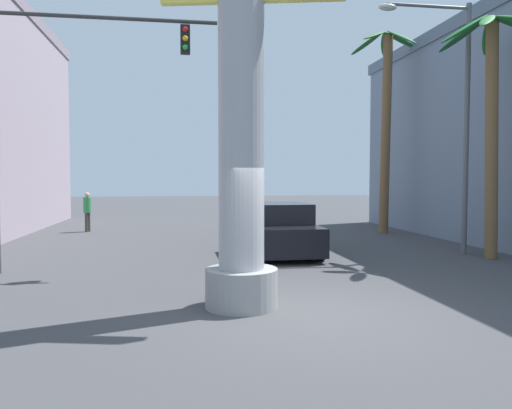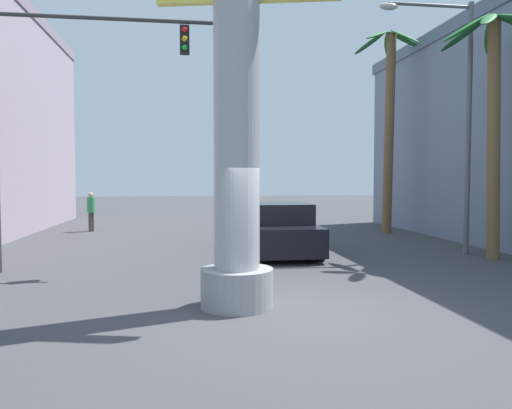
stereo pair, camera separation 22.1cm
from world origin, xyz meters
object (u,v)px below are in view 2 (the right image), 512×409
object	(u,v)px
pedestrian_far_left	(91,209)
palm_tree_mid_right	(389,114)
neon_sign_pole	(237,10)
traffic_light_mast	(64,91)
car_lead	(276,230)
street_lamp	(455,102)
palm_tree_near_right	(493,103)

from	to	relation	value
pedestrian_far_left	palm_tree_mid_right	bearing A→B (deg)	-10.94
pedestrian_far_left	neon_sign_pole	bearing A→B (deg)	-69.86
traffic_light_mast	palm_tree_mid_right	world-z (taller)	palm_tree_mid_right
neon_sign_pole	car_lead	xyz separation A→B (m)	(1.89, 6.34, -4.56)
car_lead	pedestrian_far_left	xyz separation A→B (m)	(-6.85, 7.20, 0.29)
neon_sign_pole	pedestrian_far_left	xyz separation A→B (m)	(-4.97, 13.54, -4.27)
street_lamp	palm_tree_near_right	xyz separation A→B (m)	(0.64, -0.91, -0.14)
street_lamp	palm_tree_near_right	world-z (taller)	street_lamp
palm_tree_mid_right	pedestrian_far_left	world-z (taller)	palm_tree_mid_right
palm_tree_mid_right	traffic_light_mast	bearing A→B (deg)	-148.25
street_lamp	palm_tree_near_right	distance (m)	1.12
neon_sign_pole	palm_tree_near_right	xyz separation A→B (m)	(7.75, 4.33, -0.81)
neon_sign_pole	palm_tree_mid_right	xyz separation A→B (m)	(7.53, 11.12, -0.28)
car_lead	pedestrian_far_left	world-z (taller)	pedestrian_far_left
traffic_light_mast	pedestrian_far_left	distance (m)	10.14
pedestrian_far_left	palm_tree_near_right	bearing A→B (deg)	-35.92
neon_sign_pole	traffic_light_mast	distance (m)	5.67
street_lamp	traffic_light_mast	bearing A→B (deg)	-173.98
palm_tree_mid_right	street_lamp	bearing A→B (deg)	-94.13
street_lamp	neon_sign_pole	bearing A→B (deg)	-143.64
palm_tree_near_right	palm_tree_mid_right	xyz separation A→B (m)	(-0.22, 6.80, 0.53)
palm_tree_near_right	pedestrian_far_left	size ratio (longest dim) A/B	4.09
palm_tree_near_right	pedestrian_far_left	world-z (taller)	palm_tree_near_right
neon_sign_pole	car_lead	world-z (taller)	neon_sign_pole
neon_sign_pole	palm_tree_near_right	world-z (taller)	neon_sign_pole
palm_tree_mid_right	pedestrian_far_left	bearing A→B (deg)	169.06
car_lead	pedestrian_far_left	bearing A→B (deg)	133.57
car_lead	palm_tree_mid_right	world-z (taller)	palm_tree_mid_right
car_lead	palm_tree_mid_right	xyz separation A→B (m)	(5.65, 4.79, 4.28)
neon_sign_pole	palm_tree_near_right	distance (m)	8.91
street_lamp	pedestrian_far_left	size ratio (longest dim) A/B	4.42
neon_sign_pole	car_lead	distance (m)	8.03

